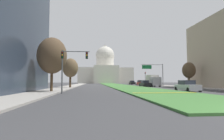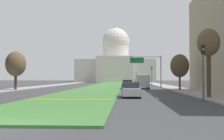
{
  "view_description": "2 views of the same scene",
  "coord_description": "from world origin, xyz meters",
  "px_view_note": "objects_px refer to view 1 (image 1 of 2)",
  "views": [
    {
      "loc": [
        -8.13,
        -7.45,
        1.49
      ],
      "look_at": [
        -2.02,
        53.08,
        5.18
      ],
      "focal_mm": 29.49,
      "sensor_mm": 36.0,
      "label": 1
    },
    {
      "loc": [
        5.08,
        -11.33,
        2.12
      ],
      "look_at": [
        1.77,
        52.65,
        3.88
      ],
      "focal_mm": 44.26,
      "sensor_mm": 36.0,
      "label": 2
    }
  ],
  "objects_px": {
    "traffic_light_near_left": "(70,62)",
    "sedan_far_horizon": "(132,83)",
    "overhead_guide_sign": "(155,70)",
    "capitol_building": "(105,71)",
    "sedan_lead_stopped": "(187,86)",
    "street_tree_left_near": "(52,56)",
    "traffic_light_far_right": "(145,76)",
    "street_tree_right_mid": "(189,70)",
    "sedan_midblock": "(145,84)",
    "sedan_distant": "(140,83)",
    "box_truck_delivery": "(153,80)",
    "street_tree_left_mid": "(70,68)"
  },
  "relations": [
    {
      "from": "traffic_light_far_right",
      "to": "sedan_far_horizon",
      "type": "xyz_separation_m",
      "value": [
        -3.27,
        8.93,
        -2.51
      ]
    },
    {
      "from": "sedan_lead_stopped",
      "to": "box_truck_delivery",
      "type": "xyz_separation_m",
      "value": [
        2.53,
        23.22,
        0.91
      ]
    },
    {
      "from": "street_tree_right_mid",
      "to": "sedan_far_horizon",
      "type": "bearing_deg",
      "value": 97.18
    },
    {
      "from": "overhead_guide_sign",
      "to": "traffic_light_far_right",
      "type": "bearing_deg",
      "value": 82.69
    },
    {
      "from": "sedan_midblock",
      "to": "box_truck_delivery",
      "type": "xyz_separation_m",
      "value": [
        2.9,
        2.21,
        0.88
      ]
    },
    {
      "from": "capitol_building",
      "to": "traffic_light_near_left",
      "type": "height_order",
      "value": "capitol_building"
    },
    {
      "from": "street_tree_left_near",
      "to": "capitol_building",
      "type": "bearing_deg",
      "value": 82.45
    },
    {
      "from": "sedan_lead_stopped",
      "to": "sedan_far_horizon",
      "type": "height_order",
      "value": "sedan_far_horizon"
    },
    {
      "from": "traffic_light_far_right",
      "to": "street_tree_left_mid",
      "type": "distance_m",
      "value": 38.13
    },
    {
      "from": "sedan_far_horizon",
      "to": "overhead_guide_sign",
      "type": "bearing_deg",
      "value": -87.83
    },
    {
      "from": "capitol_building",
      "to": "box_truck_delivery",
      "type": "xyz_separation_m",
      "value": [
        8.15,
        -79.6,
        -7.03
      ]
    },
    {
      "from": "traffic_light_near_left",
      "to": "street_tree_left_near",
      "type": "relative_size",
      "value": 0.7
    },
    {
      "from": "street_tree_right_mid",
      "to": "box_truck_delivery",
      "type": "xyz_separation_m",
      "value": [
        -5.28,
        9.41,
        -2.28
      ]
    },
    {
      "from": "sedan_far_horizon",
      "to": "box_truck_delivery",
      "type": "xyz_separation_m",
      "value": [
        -0.41,
        -29.28,
        0.87
      ]
    },
    {
      "from": "traffic_light_far_right",
      "to": "overhead_guide_sign",
      "type": "height_order",
      "value": "overhead_guide_sign"
    },
    {
      "from": "traffic_light_far_right",
      "to": "street_tree_right_mid",
      "type": "relative_size",
      "value": 0.9
    },
    {
      "from": "traffic_light_far_right",
      "to": "street_tree_left_near",
      "type": "distance_m",
      "value": 51.07
    },
    {
      "from": "street_tree_left_near",
      "to": "sedan_lead_stopped",
      "type": "bearing_deg",
      "value": 1.87
    },
    {
      "from": "street_tree_left_mid",
      "to": "sedan_distant",
      "type": "height_order",
      "value": "street_tree_left_mid"
    },
    {
      "from": "capitol_building",
      "to": "overhead_guide_sign",
      "type": "relative_size",
      "value": 5.63
    },
    {
      "from": "sedan_lead_stopped",
      "to": "street_tree_left_mid",
      "type": "bearing_deg",
      "value": 141.78
    },
    {
      "from": "traffic_light_far_right",
      "to": "sedan_midblock",
      "type": "xyz_separation_m",
      "value": [
        -6.58,
        -22.56,
        -2.52
      ]
    },
    {
      "from": "sedan_far_horizon",
      "to": "traffic_light_far_right",
      "type": "bearing_deg",
      "value": -69.89
    },
    {
      "from": "street_tree_left_mid",
      "to": "sedan_midblock",
      "type": "xyz_separation_m",
      "value": [
        18.4,
        6.22,
        -3.56
      ]
    },
    {
      "from": "traffic_light_near_left",
      "to": "street_tree_left_mid",
      "type": "xyz_separation_m",
      "value": [
        -2.17,
        18.49,
        0.56
      ]
    },
    {
      "from": "sedan_lead_stopped",
      "to": "sedan_distant",
      "type": "distance_m",
      "value": 38.27
    },
    {
      "from": "overhead_guide_sign",
      "to": "street_tree_left_mid",
      "type": "height_order",
      "value": "overhead_guide_sign"
    },
    {
      "from": "traffic_light_far_right",
      "to": "sedan_distant",
      "type": "bearing_deg",
      "value": -122.04
    },
    {
      "from": "box_truck_delivery",
      "to": "sedan_midblock",
      "type": "bearing_deg",
      "value": -142.65
    },
    {
      "from": "capitol_building",
      "to": "box_truck_delivery",
      "type": "relative_size",
      "value": 5.72
    },
    {
      "from": "sedan_midblock",
      "to": "traffic_light_far_right",
      "type": "bearing_deg",
      "value": 73.73
    },
    {
      "from": "overhead_guide_sign",
      "to": "traffic_light_near_left",
      "type": "bearing_deg",
      "value": -124.76
    },
    {
      "from": "traffic_light_near_left",
      "to": "traffic_light_far_right",
      "type": "bearing_deg",
      "value": 64.23
    },
    {
      "from": "street_tree_right_mid",
      "to": "sedan_midblock",
      "type": "height_order",
      "value": "street_tree_right_mid"
    },
    {
      "from": "overhead_guide_sign",
      "to": "street_tree_left_near",
      "type": "xyz_separation_m",
      "value": [
        -23.28,
        -26.54,
        0.23
      ]
    },
    {
      "from": "overhead_guide_sign",
      "to": "sedan_far_horizon",
      "type": "bearing_deg",
      "value": 92.17
    },
    {
      "from": "traffic_light_near_left",
      "to": "capitol_building",
      "type": "bearing_deg",
      "value": 84.11
    },
    {
      "from": "capitol_building",
      "to": "street_tree_left_near",
      "type": "xyz_separation_m",
      "value": [
        -13.71,
        -103.45,
        -3.79
      ]
    },
    {
      "from": "overhead_guide_sign",
      "to": "sedan_midblock",
      "type": "distance_m",
      "value": 7.61
    },
    {
      "from": "street_tree_left_near",
      "to": "traffic_light_far_right",
      "type": "bearing_deg",
      "value": 59.97
    },
    {
      "from": "capitol_building",
      "to": "sedan_lead_stopped",
      "type": "bearing_deg",
      "value": -86.87
    },
    {
      "from": "sedan_far_horizon",
      "to": "box_truck_delivery",
      "type": "relative_size",
      "value": 0.74
    },
    {
      "from": "traffic_light_near_left",
      "to": "sedan_far_horizon",
      "type": "distance_m",
      "value": 59.58
    },
    {
      "from": "sedan_lead_stopped",
      "to": "box_truck_delivery",
      "type": "height_order",
      "value": "box_truck_delivery"
    },
    {
      "from": "street_tree_left_mid",
      "to": "street_tree_right_mid",
      "type": "xyz_separation_m",
      "value": [
        26.59,
        -0.98,
        -0.4
      ]
    },
    {
      "from": "street_tree_left_near",
      "to": "traffic_light_near_left",
      "type": "bearing_deg",
      "value": -48.52
    },
    {
      "from": "overhead_guide_sign",
      "to": "sedan_lead_stopped",
      "type": "relative_size",
      "value": 1.41
    },
    {
      "from": "street_tree_right_mid",
      "to": "capitol_building",
      "type": "bearing_deg",
      "value": 98.58
    },
    {
      "from": "traffic_light_far_right",
      "to": "sedan_midblock",
      "type": "height_order",
      "value": "traffic_light_far_right"
    },
    {
      "from": "traffic_light_far_right",
      "to": "overhead_guide_sign",
      "type": "distance_m",
      "value": 17.85
    }
  ]
}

